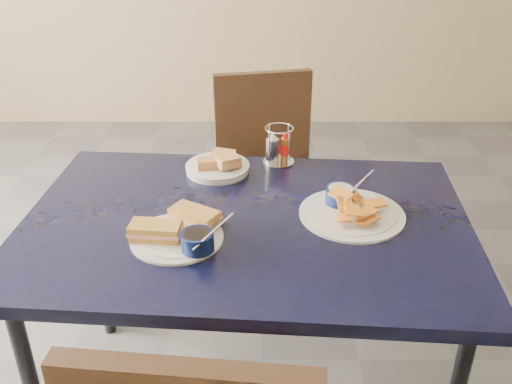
{
  "coord_description": "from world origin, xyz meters",
  "views": [
    {
      "loc": [
        -0.02,
        -1.63,
        1.63
      ],
      "look_at": [
        -0.02,
        -0.15,
        0.82
      ],
      "focal_mm": 40.0,
      "sensor_mm": 36.0,
      "label": 1
    }
  ],
  "objects_px": {
    "plantain_plate": "(349,208)",
    "bread_basket": "(218,166)",
    "condiment_caddy": "(278,148)",
    "chair_far": "(270,164)",
    "dining_table": "(246,236)",
    "sandwich_plate": "(180,231)"
  },
  "relations": [
    {
      "from": "chair_far",
      "to": "plantain_plate",
      "type": "relative_size",
      "value": 2.9
    },
    {
      "from": "sandwich_plate",
      "to": "plantain_plate",
      "type": "distance_m",
      "value": 0.51
    },
    {
      "from": "sandwich_plate",
      "to": "chair_far",
      "type": "bearing_deg",
      "value": 73.91
    },
    {
      "from": "sandwich_plate",
      "to": "condiment_caddy",
      "type": "xyz_separation_m",
      "value": [
        0.29,
        0.5,
        0.03
      ]
    },
    {
      "from": "sandwich_plate",
      "to": "condiment_caddy",
      "type": "height_order",
      "value": "condiment_caddy"
    },
    {
      "from": "chair_far",
      "to": "plantain_plate",
      "type": "height_order",
      "value": "chair_far"
    },
    {
      "from": "sandwich_plate",
      "to": "plantain_plate",
      "type": "bearing_deg",
      "value": 16.4
    },
    {
      "from": "plantain_plate",
      "to": "bread_basket",
      "type": "relative_size",
      "value": 1.46
    },
    {
      "from": "plantain_plate",
      "to": "condiment_caddy",
      "type": "relative_size",
      "value": 2.32
    },
    {
      "from": "bread_basket",
      "to": "condiment_caddy",
      "type": "xyz_separation_m",
      "value": [
        0.2,
        0.07,
        0.04
      ]
    },
    {
      "from": "sandwich_plate",
      "to": "bread_basket",
      "type": "xyz_separation_m",
      "value": [
        0.08,
        0.42,
        -0.0
      ]
    },
    {
      "from": "condiment_caddy",
      "to": "plantain_plate",
      "type": "bearing_deg",
      "value": -60.03
    },
    {
      "from": "dining_table",
      "to": "chair_far",
      "type": "height_order",
      "value": "chair_far"
    },
    {
      "from": "plantain_plate",
      "to": "chair_far",
      "type": "bearing_deg",
      "value": 104.98
    },
    {
      "from": "dining_table",
      "to": "plantain_plate",
      "type": "height_order",
      "value": "plantain_plate"
    },
    {
      "from": "chair_far",
      "to": "condiment_caddy",
      "type": "height_order",
      "value": "chair_far"
    },
    {
      "from": "condiment_caddy",
      "to": "bread_basket",
      "type": "bearing_deg",
      "value": -160.38
    },
    {
      "from": "dining_table",
      "to": "condiment_caddy",
      "type": "distance_m",
      "value": 0.42
    },
    {
      "from": "sandwich_plate",
      "to": "dining_table",
      "type": "bearing_deg",
      "value": 30.51
    },
    {
      "from": "chair_far",
      "to": "sandwich_plate",
      "type": "xyz_separation_m",
      "value": [
        -0.27,
        -0.95,
        0.25
      ]
    },
    {
      "from": "dining_table",
      "to": "sandwich_plate",
      "type": "xyz_separation_m",
      "value": [
        -0.18,
        -0.11,
        0.09
      ]
    },
    {
      "from": "condiment_caddy",
      "to": "chair_far",
      "type": "bearing_deg",
      "value": 91.54
    }
  ]
}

